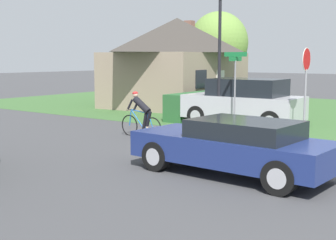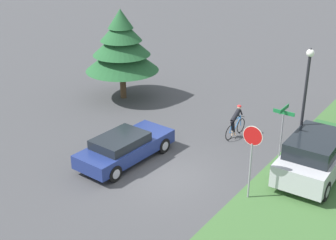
% 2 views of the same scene
% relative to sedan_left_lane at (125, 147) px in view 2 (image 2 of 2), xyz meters
% --- Properties ---
extents(ground_plane, '(140.00, 140.00, 0.00)m').
position_rel_sedan_left_lane_xyz_m(ground_plane, '(1.98, -0.06, -0.66)').
color(ground_plane, '#424244').
extents(sedan_left_lane, '(2.06, 4.70, 1.28)m').
position_rel_sedan_left_lane_xyz_m(sedan_left_lane, '(0.00, 0.00, 0.00)').
color(sedan_left_lane, navy).
rests_on(sedan_left_lane, ground).
extents(cyclist, '(0.44, 1.79, 1.55)m').
position_rel_sedan_left_lane_xyz_m(cyclist, '(2.73, 4.99, 0.08)').
color(cyclist, black).
rests_on(cyclist, ground).
extents(parked_suv_right, '(2.18, 4.58, 1.85)m').
position_rel_sedan_left_lane_xyz_m(parked_suv_right, '(7.11, 3.44, 0.27)').
color(parked_suv_right, '#B7B7BC').
rests_on(parked_suv_right, ground).
extents(stop_sign, '(0.76, 0.07, 2.97)m').
position_rel_sedan_left_lane_xyz_m(stop_sign, '(5.66, 0.49, 1.46)').
color(stop_sign, gray).
rests_on(stop_sign, ground).
extents(street_lamp, '(0.31, 0.31, 5.14)m').
position_rel_sedan_left_lane_xyz_m(street_lamp, '(6.21, 4.04, 2.61)').
color(street_lamp, black).
rests_on(street_lamp, ground).
extents(street_name_sign, '(0.90, 0.90, 2.85)m').
position_rel_sedan_left_lane_xyz_m(street_name_sign, '(5.75, 3.12, 1.30)').
color(street_name_sign, gray).
rests_on(street_name_sign, ground).
extents(conifer_tall_near, '(4.18, 4.18, 5.16)m').
position_rel_sedan_left_lane_xyz_m(conifer_tall_near, '(-5.03, 5.83, 2.36)').
color(conifer_tall_near, '#4C3823').
rests_on(conifer_tall_near, ground).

